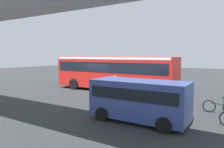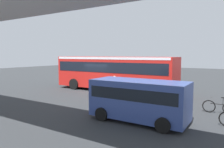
% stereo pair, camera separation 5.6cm
% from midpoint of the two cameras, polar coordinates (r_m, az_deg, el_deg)
% --- Properties ---
extents(ground, '(80.00, 80.00, 0.00)m').
position_cam_midpoint_polar(ground, '(19.55, -3.06, -4.56)').
color(ground, '#2D3033').
extents(city_bus, '(11.54, 2.85, 3.15)m').
position_cam_midpoint_polar(city_bus, '(19.20, 0.47, 0.94)').
color(city_bus, red).
rests_on(city_bus, ground).
extents(parked_van, '(4.80, 2.17, 2.05)m').
position_cam_midpoint_polar(parked_van, '(10.61, 7.43, -6.43)').
color(parked_van, '#33478C').
rests_on(parked_van, ground).
extents(bicycle_black, '(1.77, 0.44, 0.96)m').
position_cam_midpoint_polar(bicycle_black, '(13.42, 27.23, -8.03)').
color(bicycle_black, black).
rests_on(bicycle_black, ground).
extents(pedestrian, '(0.38, 0.38, 1.79)m').
position_cam_midpoint_polar(pedestrian, '(15.45, 0.81, -3.83)').
color(pedestrian, '#2D2D38').
rests_on(pedestrian, ground).
extents(traffic_sign, '(0.08, 0.60, 2.80)m').
position_cam_midpoint_polar(traffic_sign, '(27.04, -9.19, 2.12)').
color(traffic_sign, slate).
rests_on(traffic_sign, ground).
extents(lane_dash_leftmost, '(2.00, 0.20, 0.01)m').
position_cam_midpoint_polar(lane_dash_leftmost, '(19.90, 10.75, -4.46)').
color(lane_dash_leftmost, silver).
rests_on(lane_dash_leftmost, ground).
extents(lane_dash_left, '(2.00, 0.20, 0.01)m').
position_cam_midpoint_polar(lane_dash_left, '(21.65, 0.82, -3.59)').
color(lane_dash_left, silver).
rests_on(lane_dash_left, ground).
extents(lane_dash_centre, '(2.00, 0.20, 0.01)m').
position_cam_midpoint_polar(lane_dash_centre, '(23.95, -7.40, -2.78)').
color(lane_dash_centre, silver).
rests_on(lane_dash_centre, ground).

